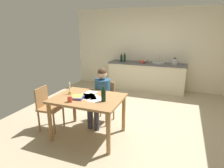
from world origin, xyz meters
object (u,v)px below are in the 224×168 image
Objects in this scene: mixing_bowl at (143,61)px; bottle_vinegar at (125,58)px; coffee_mug at (70,99)px; wine_glass_by_kettle at (146,59)px; book_cookery at (77,97)px; wine_bottle_on_table at (103,95)px; stovetop_kettle at (175,61)px; person_seated at (101,93)px; chair_side_empty at (48,106)px; dining_table at (88,103)px; candlestick at (70,91)px; book_magazine at (79,98)px; chair_at_table at (104,100)px; wine_glass_near_sink at (149,59)px; teacup_on_counter at (142,62)px; sink_unit at (158,63)px; bottle_oil at (121,58)px.

bottle_vinegar is at bearing -176.84° from mixing_bowl.
mixing_bowl reaches higher than coffee_mug.
bottle_vinegar is 0.71m from wine_glass_by_kettle.
book_cookery is 0.86× the size of wine_bottle_on_table.
bottle_vinegar is 1.58m from stovetop_kettle.
stovetop_kettle is at bearing -9.55° from wine_glass_by_kettle.
person_seated is 2.97m from stovetop_kettle.
wine_bottle_on_table is (0.33, -0.63, 0.20)m from person_seated.
bottle_vinegar is (0.58, 3.23, 0.54)m from chair_side_empty.
stovetop_kettle is (1.29, 3.21, 0.34)m from dining_table.
candlestick is 1.02× the size of mixing_bowl.
mixing_bowl is at bearing 3.16° from bottle_vinegar.
mixing_bowl is at bearing -116.69° from wine_glass_by_kettle.
dining_table is at bearing -90.81° from person_seated.
chair_side_empty is at bearing -145.88° from person_seated.
mixing_bowl is at bearing 71.63° from book_magazine.
chair_at_table is at bearing -82.76° from bottle_vinegar.
wine_bottle_on_table reaches higher than candlestick.
wine_glass_near_sink is (0.16, 3.44, 0.13)m from wine_bottle_on_table.
teacup_on_counter is at bearing 90.49° from wine_bottle_on_table.
bottle_vinegar is (-1.10, -0.03, 0.10)m from sink_unit.
book_cookery is at bearing -100.81° from wine_glass_near_sink.
wine_glass_by_kettle is (-0.89, 0.15, 0.01)m from stovetop_kettle.
sink_unit is 0.48m from mixing_bowl.
person_seated is at bearing 89.19° from dining_table.
wine_bottle_on_table is (0.32, -0.78, 0.40)m from chair_at_table.
wine_bottle_on_table is 2.25× the size of teacup_on_counter.
coffee_mug is 0.43× the size of wine_bottle_on_table.
coffee_mug is at bearing -57.58° from candlestick.
book_cookery is at bearing -105.01° from person_seated.
candlestick is 1.13× the size of book_magazine.
wine_glass_by_kettle is at bearing 69.51° from chair_side_empty.
chair_side_empty is at bearing 163.88° from book_magazine.
dining_table is 5.42× the size of mixing_bowl.
candlestick is 3.10m from teacup_on_counter.
mixing_bowl is at bearing 84.97° from teacup_on_counter.
coffee_mug is 3.56m from mixing_bowl.
candlestick is 0.82× the size of bottle_vinegar.
person_seated is 0.67m from candlestick.
coffee_mug is 3.71m from wine_glass_by_kettle.
stovetop_kettle is 1.93× the size of teacup_on_counter.
wine_glass_by_kettle reaches higher than wine_bottle_on_table.
bottle_vinegar is (-0.11, 3.49, 0.20)m from coffee_mug.
wine_bottle_on_table reaches higher than book_cookery.
book_magazine is at bearing -98.41° from wine_glass_by_kettle.
chair_side_empty is 5.60× the size of wine_glass_near_sink.
wine_glass_by_kettle is at bearing 62.83° from book_cookery.
mixing_bowl is 0.96m from stovetop_kettle.
book_cookery is at bearing -85.94° from bottle_oil.
chair_at_table is 0.25m from person_seated.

